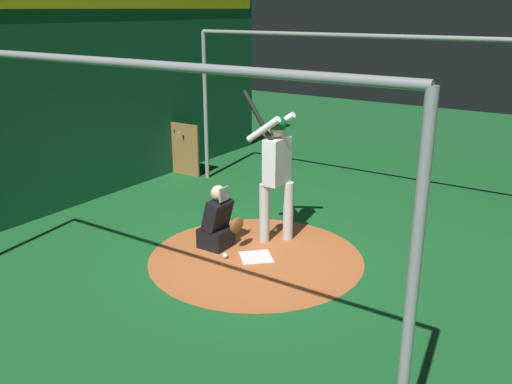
{
  "coord_description": "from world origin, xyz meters",
  "views": [
    {
      "loc": [
        3.81,
        -5.72,
        3.24
      ],
      "look_at": [
        0.0,
        0.0,
        0.95
      ],
      "focal_mm": 38.75,
      "sensor_mm": 36.0,
      "label": 1
    }
  ],
  "objects_px": {
    "batter": "(276,166)",
    "catcher": "(218,224)",
    "home_plate": "(256,257)",
    "bat_rack": "(179,150)",
    "baseball_0": "(225,256)",
    "baseball_1": "(275,230)"
  },
  "relations": [
    {
      "from": "home_plate",
      "to": "baseball_0",
      "type": "bearing_deg",
      "value": -143.66
    },
    {
      "from": "batter",
      "to": "catcher",
      "type": "relative_size",
      "value": 2.35
    },
    {
      "from": "home_plate",
      "to": "baseball_1",
      "type": "bearing_deg",
      "value": 105.71
    },
    {
      "from": "batter",
      "to": "catcher",
      "type": "bearing_deg",
      "value": -128.64
    },
    {
      "from": "batter",
      "to": "baseball_1",
      "type": "distance_m",
      "value": 1.13
    },
    {
      "from": "home_plate",
      "to": "baseball_1",
      "type": "xyz_separation_m",
      "value": [
        -0.26,
        0.91,
        0.03
      ]
    },
    {
      "from": "baseball_0",
      "to": "baseball_1",
      "type": "distance_m",
      "value": 1.17
    },
    {
      "from": "bat_rack",
      "to": "baseball_0",
      "type": "height_order",
      "value": "bat_rack"
    },
    {
      "from": "home_plate",
      "to": "baseball_0",
      "type": "height_order",
      "value": "baseball_0"
    },
    {
      "from": "batter",
      "to": "bat_rack",
      "type": "relative_size",
      "value": 2.05
    },
    {
      "from": "catcher",
      "to": "bat_rack",
      "type": "bearing_deg",
      "value": 139.25
    },
    {
      "from": "batter",
      "to": "bat_rack",
      "type": "height_order",
      "value": "batter"
    },
    {
      "from": "baseball_1",
      "to": "baseball_0",
      "type": "bearing_deg",
      "value": -94.07
    },
    {
      "from": "bat_rack",
      "to": "baseball_0",
      "type": "relative_size",
      "value": 14.32
    },
    {
      "from": "catcher",
      "to": "baseball_0",
      "type": "relative_size",
      "value": 12.54
    },
    {
      "from": "bat_rack",
      "to": "baseball_0",
      "type": "distance_m",
      "value": 4.33
    },
    {
      "from": "catcher",
      "to": "baseball_1",
      "type": "relative_size",
      "value": 12.54
    },
    {
      "from": "catcher",
      "to": "baseball_1",
      "type": "xyz_separation_m",
      "value": [
        0.38,
        0.91,
        -0.32
      ]
    },
    {
      "from": "home_plate",
      "to": "batter",
      "type": "relative_size",
      "value": 0.19
    },
    {
      "from": "catcher",
      "to": "baseball_1",
      "type": "distance_m",
      "value": 1.03
    },
    {
      "from": "baseball_0",
      "to": "catcher",
      "type": "bearing_deg",
      "value": 139.44
    },
    {
      "from": "catcher",
      "to": "baseball_0",
      "type": "bearing_deg",
      "value": -40.56
    }
  ]
}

